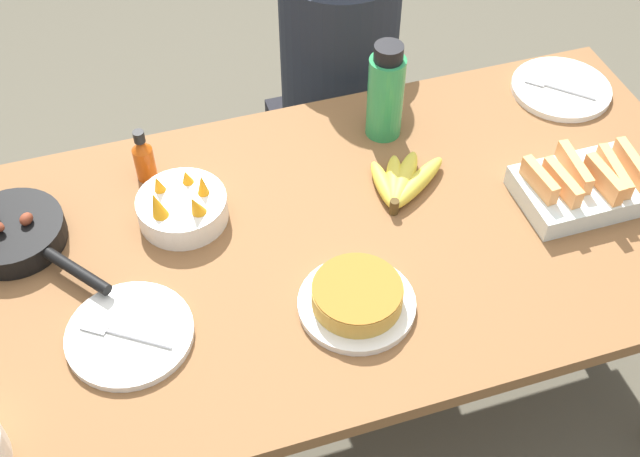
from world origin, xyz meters
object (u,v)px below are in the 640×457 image
(empty_plate_far_left, at_px, (561,89))
(melon_tray, at_px, (584,186))
(banana_bunch, at_px, (402,182))
(hot_sauce_bottle, at_px, (144,158))
(person_figure, at_px, (338,105))
(fruit_bowl_mango, at_px, (182,207))
(empty_plate_near_front, at_px, (130,334))
(water_bottle, at_px, (386,93))
(frittata_plate_center, at_px, (357,298))
(skillet, at_px, (15,234))

(empty_plate_far_left, bearing_deg, melon_tray, -112.43)
(empty_plate_far_left, bearing_deg, banana_bunch, -158.33)
(hot_sauce_bottle, height_order, person_figure, person_figure)
(fruit_bowl_mango, bearing_deg, hot_sauce_bottle, 109.57)
(banana_bunch, height_order, fruit_bowl_mango, fruit_bowl_mango)
(melon_tray, xyz_separation_m, empty_plate_near_front, (-0.99, -0.07, -0.03))
(fruit_bowl_mango, bearing_deg, water_bottle, 14.98)
(melon_tray, relative_size, empty_plate_near_front, 1.16)
(melon_tray, relative_size, empty_plate_far_left, 1.13)
(fruit_bowl_mango, height_order, water_bottle, water_bottle)
(frittata_plate_center, bearing_deg, melon_tray, 13.17)
(frittata_plate_center, distance_m, hot_sauce_bottle, 0.58)
(person_figure, bearing_deg, banana_bunch, -94.59)
(melon_tray, bearing_deg, empty_plate_far_left, 67.57)
(melon_tray, distance_m, empty_plate_far_left, 0.37)
(banana_bunch, distance_m, fruit_bowl_mango, 0.48)
(frittata_plate_center, height_order, hot_sauce_bottle, hot_sauce_bottle)
(banana_bunch, height_order, hot_sauce_bottle, hot_sauce_bottle)
(melon_tray, distance_m, person_figure, 0.82)
(fruit_bowl_mango, xyz_separation_m, person_figure, (0.52, 0.51, -0.25))
(empty_plate_near_front, height_order, hot_sauce_bottle, hot_sauce_bottle)
(frittata_plate_center, distance_m, empty_plate_far_left, 0.85)
(melon_tray, xyz_separation_m, hot_sauce_bottle, (-0.89, 0.35, 0.02))
(banana_bunch, height_order, person_figure, person_figure)
(melon_tray, xyz_separation_m, water_bottle, (-0.33, 0.33, 0.08))
(banana_bunch, distance_m, empty_plate_near_front, 0.66)
(frittata_plate_center, bearing_deg, empty_plate_far_left, 33.97)
(skillet, bearing_deg, empty_plate_far_left, 57.16)
(fruit_bowl_mango, bearing_deg, banana_bunch, -6.86)
(banana_bunch, xyz_separation_m, empty_plate_far_left, (0.50, 0.20, -0.01))
(empty_plate_near_front, relative_size, water_bottle, 0.99)
(fruit_bowl_mango, bearing_deg, frittata_plate_center, -50.50)
(banana_bunch, relative_size, water_bottle, 0.78)
(water_bottle, distance_m, person_figure, 0.50)
(fruit_bowl_mango, xyz_separation_m, water_bottle, (0.50, 0.13, 0.08))
(water_bottle, height_order, hot_sauce_bottle, water_bottle)
(frittata_plate_center, distance_m, fruit_bowl_mango, 0.43)
(empty_plate_far_left, xyz_separation_m, water_bottle, (-0.47, -0.01, 0.11))
(melon_tray, bearing_deg, fruit_bowl_mango, 166.57)
(banana_bunch, height_order, water_bottle, water_bottle)
(frittata_plate_center, bearing_deg, water_bottle, 63.85)
(person_figure, bearing_deg, empty_plate_near_front, -130.73)
(skillet, distance_m, frittata_plate_center, 0.71)
(banana_bunch, relative_size, fruit_bowl_mango, 0.99)
(melon_tray, height_order, water_bottle, water_bottle)
(skillet, distance_m, hot_sauce_bottle, 0.31)
(empty_plate_near_front, distance_m, fruit_bowl_mango, 0.31)
(person_figure, bearing_deg, empty_plate_far_left, -38.92)
(frittata_plate_center, xyz_separation_m, hot_sauce_bottle, (-0.33, 0.48, 0.03))
(frittata_plate_center, xyz_separation_m, water_bottle, (0.23, 0.46, 0.09))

